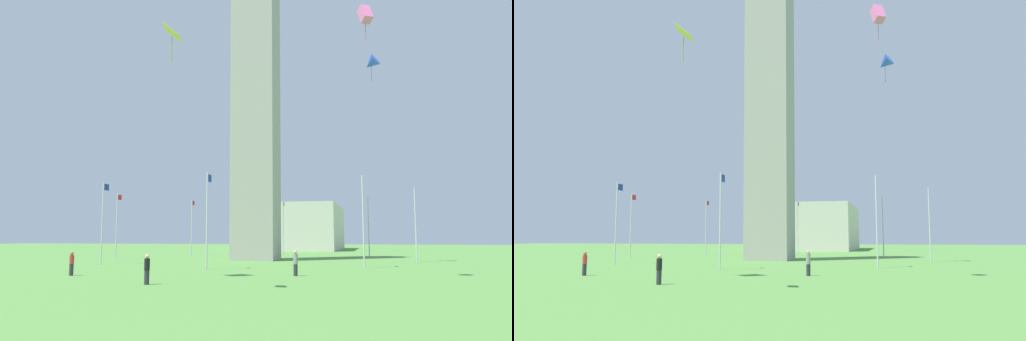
# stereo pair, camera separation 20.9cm
# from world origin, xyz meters

# --- Properties ---
(ground_plane) EXTENTS (260.00, 260.00, 0.00)m
(ground_plane) POSITION_xyz_m (0.00, 0.00, 0.00)
(ground_plane) COLOR #548C3D
(obelisk_monument) EXTENTS (5.03, 5.03, 45.72)m
(obelisk_monument) POSITION_xyz_m (0.00, 0.00, 22.86)
(obelisk_monument) COLOR #A8A399
(obelisk_monument) RESTS_ON ground
(flagpole_n) EXTENTS (1.12, 0.14, 8.11)m
(flagpole_n) POSITION_xyz_m (17.97, 0.00, 4.44)
(flagpole_n) COLOR silver
(flagpole_n) RESTS_ON ground
(flagpole_ne) EXTENTS (1.12, 0.14, 8.11)m
(flagpole_ne) POSITION_xyz_m (12.72, 12.66, 4.44)
(flagpole_ne) COLOR silver
(flagpole_ne) RESTS_ON ground
(flagpole_e) EXTENTS (1.12, 0.14, 8.11)m
(flagpole_e) POSITION_xyz_m (0.06, 17.91, 4.44)
(flagpole_e) COLOR silver
(flagpole_e) RESTS_ON ground
(flagpole_se) EXTENTS (1.12, 0.14, 8.11)m
(flagpole_se) POSITION_xyz_m (-12.61, 12.66, 4.44)
(flagpole_se) COLOR silver
(flagpole_se) RESTS_ON ground
(flagpole_s) EXTENTS (1.12, 0.14, 8.11)m
(flagpole_s) POSITION_xyz_m (-17.85, 0.00, 4.44)
(flagpole_s) COLOR silver
(flagpole_s) RESTS_ON ground
(flagpole_sw) EXTENTS (1.12, 0.14, 8.11)m
(flagpole_sw) POSITION_xyz_m (-12.61, -12.66, 4.44)
(flagpole_sw) COLOR silver
(flagpole_sw) RESTS_ON ground
(flagpole_w) EXTENTS (1.12, 0.14, 8.11)m
(flagpole_w) POSITION_xyz_m (0.06, -17.91, 4.44)
(flagpole_w) COLOR silver
(flagpole_w) RESTS_ON ground
(flagpole_nw) EXTENTS (1.12, 0.14, 8.11)m
(flagpole_nw) POSITION_xyz_m (12.72, -12.66, 4.44)
(flagpole_nw) COLOR silver
(flagpole_nw) RESTS_ON ground
(person_gray_shirt) EXTENTS (0.32, 0.32, 1.74)m
(person_gray_shirt) POSITION_xyz_m (-23.11, -8.26, 0.87)
(person_gray_shirt) COLOR #2D2D38
(person_gray_shirt) RESTS_ON ground
(person_black_shirt) EXTENTS (0.32, 0.32, 1.70)m
(person_black_shirt) POSITION_xyz_m (-31.54, -1.05, 0.84)
(person_black_shirt) COLOR #2D2D38
(person_black_shirt) RESTS_ON ground
(person_red_shirt) EXTENTS (0.32, 0.32, 1.66)m
(person_red_shirt) POSITION_xyz_m (-26.41, 7.06, 0.82)
(person_red_shirt) COLOR #2D2D38
(person_red_shirt) RESTS_ON ground
(kite_blue_delta) EXTENTS (2.15, 2.38, 3.07)m
(kite_blue_delta) POSITION_xyz_m (-3.65, -13.69, 21.36)
(kite_blue_delta) COLOR blue
(kite_pink_box) EXTENTS (1.29, 1.11, 2.50)m
(kite_pink_box) POSITION_xyz_m (-25.25, -13.49, 17.54)
(kite_pink_box) COLOR pink
(kite_yellow_diamond) EXTENTS (1.28, 1.10, 1.91)m
(kite_yellow_diamond) POSITION_xyz_m (-35.29, -3.85, 13.11)
(kite_yellow_diamond) COLOR yellow
(distant_building) EXTENTS (29.55, 16.24, 9.24)m
(distant_building) POSITION_xyz_m (51.06, 2.11, 4.62)
(distant_building) COLOR beige
(distant_building) RESTS_ON ground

